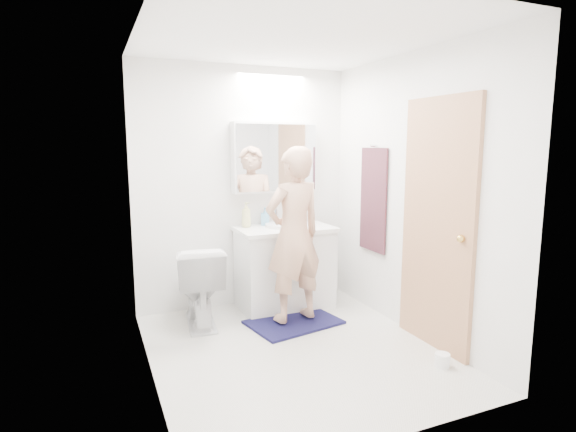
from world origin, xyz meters
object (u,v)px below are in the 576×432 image
vanity_cabinet (284,269)px  soap_bottle_b (265,216)px  medicine_cabinet (274,158)px  person (294,235)px  toilet_paper_roll (442,360)px  toothbrush_cup (301,218)px  toilet (199,284)px  soap_bottle_a (246,215)px

vanity_cabinet → soap_bottle_b: bearing=127.4°
medicine_cabinet → person: (-0.08, -0.67, -0.67)m
toilet_paper_roll → toothbrush_cup: bearing=100.0°
toilet → toothbrush_cup: toothbrush_cup is taller
vanity_cabinet → toilet_paper_roll: bearing=-70.9°
soap_bottle_b → toilet_paper_roll: 2.15m
person → soap_bottle_b: 0.64m
person → soap_bottle_b: bearing=-97.0°
person → toothbrush_cup: size_ratio=15.63×
soap_bottle_a → toilet_paper_roll: 2.21m
vanity_cabinet → medicine_cabinet: 1.13m
medicine_cabinet → soap_bottle_b: (-0.12, -0.03, -0.59)m
soap_bottle_b → toilet_paper_roll: size_ratio=1.63×
vanity_cabinet → soap_bottle_b: soap_bottle_b is taller
medicine_cabinet → soap_bottle_a: 0.65m
vanity_cabinet → toilet: vanity_cabinet is taller
soap_bottle_a → toilet_paper_roll: size_ratio=2.26×
medicine_cabinet → vanity_cabinet: bearing=-84.8°
soap_bottle_a → toothbrush_cup: size_ratio=2.48×
soap_bottle_b → person: bearing=-86.8°
vanity_cabinet → toilet: (-0.89, -0.11, -0.02)m
vanity_cabinet → toilet_paper_roll: vanity_cabinet is taller
person → toothbrush_cup: 0.71m
medicine_cabinet → toothbrush_cup: size_ratio=8.76×
vanity_cabinet → soap_bottle_a: soap_bottle_a is taller
toilet → person: 0.98m
vanity_cabinet → person: (-0.10, -0.46, 0.44)m
medicine_cabinet → soap_bottle_a: medicine_cabinet is taller
person → toilet_paper_roll: size_ratio=14.26×
soap_bottle_a → toilet: bearing=-154.1°
vanity_cabinet → soap_bottle_a: (-0.35, 0.15, 0.55)m
vanity_cabinet → medicine_cabinet: (-0.02, 0.21, 1.11)m
soap_bottle_b → toothbrush_cup: (0.39, -0.02, -0.04)m
soap_bottle_b → toothbrush_cup: 0.39m
soap_bottle_a → soap_bottle_b: 0.21m
toothbrush_cup → toilet_paper_roll: 2.02m
medicine_cabinet → toilet: 1.46m
vanity_cabinet → toothbrush_cup: 0.56m
toilet → person: bearing=163.3°
toilet → toilet_paper_roll: 2.15m
vanity_cabinet → person: size_ratio=0.57×
soap_bottle_a → vanity_cabinet: bearing=-23.4°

